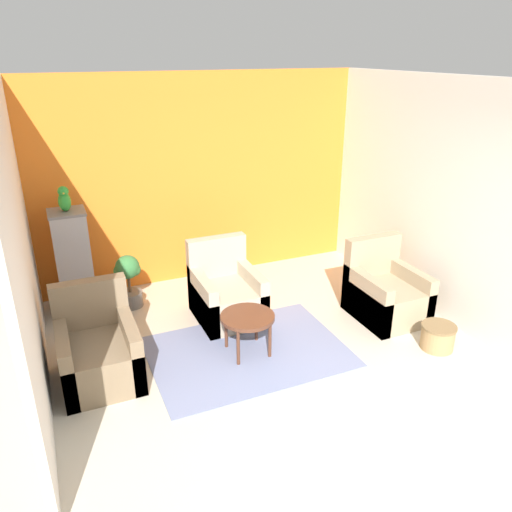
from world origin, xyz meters
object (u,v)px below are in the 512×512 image
armchair_left (99,352)px  birdcage (74,266)px  armchair_right (385,294)px  coffee_table (248,320)px  parrot (64,199)px  potted_plant (128,278)px  armchair_middle (226,295)px  wicker_basket (438,336)px

armchair_left → birdcage: 1.55m
armchair_right → birdcage: size_ratio=0.71×
armchair_right → coffee_table: bearing=-177.4°
parrot → potted_plant: size_ratio=0.44×
armchair_right → birdcage: 3.74m
coffee_table → parrot: size_ratio=1.89×
coffee_table → armchair_middle: armchair_middle is taller
wicker_basket → potted_plant: bearing=141.3°
birdcage → wicker_basket: (3.46, -2.42, -0.45)m
armchair_left → birdcage: bearing=92.0°
armchair_middle → potted_plant: bearing=143.7°
coffee_table → parrot: bearing=132.4°
potted_plant → coffee_table: bearing=-58.7°
armchair_right → wicker_basket: (0.10, -0.82, -0.14)m
armchair_right → armchair_left: bearing=178.4°
coffee_table → armchair_right: bearing=2.6°
birdcage → potted_plant: 0.65m
armchair_middle → birdcage: bearing=151.5°
coffee_table → parrot: 2.51m
coffee_table → armchair_left: armchair_left is taller
armchair_left → wicker_basket: (3.40, -0.91, -0.14)m
armchair_middle → birdcage: 1.85m
armchair_left → armchair_right: bearing=-1.6°
armchair_left → potted_plant: bearing=68.6°
armchair_middle → wicker_basket: size_ratio=2.50×
parrot → armchair_left: bearing=-88.0°
armchair_middle → parrot: bearing=151.5°
parrot → wicker_basket: bearing=-35.0°
coffee_table → armchair_middle: bearing=85.6°
armchair_right → birdcage: (-3.36, 1.61, 0.31)m
coffee_table → parrot: parrot is taller
parrot → potted_plant: bearing=-12.4°
parrot → potted_plant: 1.21m
potted_plant → wicker_basket: potted_plant is taller
armchair_right → parrot: 3.90m
potted_plant → birdcage: bearing=167.8°
coffee_table → armchair_middle: 0.83m
armchair_left → wicker_basket: armchair_left is taller
armchair_middle → wicker_basket: bearing=-40.0°
armchair_left → armchair_middle: bearing=22.5°
coffee_table → armchair_left: (-1.49, 0.17, -0.11)m
armchair_right → wicker_basket: size_ratio=2.50×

